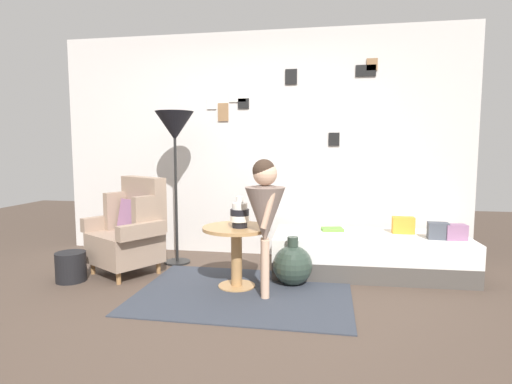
# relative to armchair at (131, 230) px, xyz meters

# --- Properties ---
(ground_plane) EXTENTS (12.00, 12.00, 0.00)m
(ground_plane) POSITION_rel_armchair_xyz_m (1.14, -0.95, -0.44)
(ground_plane) COLOR #4C3D33
(gallery_wall) EXTENTS (4.80, 0.12, 2.60)m
(gallery_wall) POSITION_rel_armchair_xyz_m (1.14, 1.00, 0.86)
(gallery_wall) COLOR silver
(gallery_wall) RESTS_ON ground
(rug) EXTENTS (1.85, 1.37, 0.01)m
(rug) POSITION_rel_armchair_xyz_m (1.26, -0.41, -0.43)
(rug) COLOR #333842
(rug) RESTS_ON ground
(armchair) EXTENTS (0.90, 0.84, 0.97)m
(armchair) POSITION_rel_armchair_xyz_m (0.00, 0.00, 0.00)
(armchair) COLOR #9E7042
(armchair) RESTS_ON ground
(daybed) EXTENTS (1.92, 0.86, 0.40)m
(daybed) POSITION_rel_armchair_xyz_m (2.39, 0.39, -0.24)
(daybed) COLOR #4C4742
(daybed) RESTS_ON ground
(pillow_head) EXTENTS (0.21, 0.14, 0.15)m
(pillow_head) POSITION_rel_armchair_xyz_m (3.16, 0.28, 0.03)
(pillow_head) COLOR gray
(pillow_head) RESTS_ON daybed
(pillow_mid) EXTENTS (0.19, 0.13, 0.16)m
(pillow_mid) POSITION_rel_armchair_xyz_m (3.01, 0.29, 0.04)
(pillow_mid) COLOR #474C56
(pillow_mid) RESTS_ON daybed
(pillow_back) EXTENTS (0.21, 0.12, 0.17)m
(pillow_back) POSITION_rel_armchair_xyz_m (2.73, 0.51, 0.04)
(pillow_back) COLOR orange
(pillow_back) RESTS_ON daybed
(side_table) EXTENTS (0.61, 0.61, 0.56)m
(side_table) POSITION_rel_armchair_xyz_m (1.16, -0.26, -0.03)
(side_table) COLOR tan
(side_table) RESTS_ON ground
(vase_striped) EXTENTS (0.17, 0.17, 0.28)m
(vase_striped) POSITION_rel_armchair_xyz_m (1.20, -0.30, 0.24)
(vase_striped) COLOR black
(vase_striped) RESTS_ON side_table
(floor_lamp) EXTENTS (0.41, 0.41, 1.66)m
(floor_lamp) POSITION_rel_armchair_xyz_m (0.33, 0.41, 1.00)
(floor_lamp) COLOR black
(floor_lamp) RESTS_ON ground
(person_child) EXTENTS (0.34, 0.34, 1.18)m
(person_child) POSITION_rel_armchair_xyz_m (1.45, -0.46, 0.32)
(person_child) COLOR #D8AD8E
(person_child) RESTS_ON ground
(book_on_daybed) EXTENTS (0.25, 0.20, 0.03)m
(book_on_daybed) POSITION_rel_armchair_xyz_m (2.02, 0.52, -0.02)
(book_on_daybed) COLOR #66A53A
(book_on_daybed) RESTS_ON daybed
(demijohn_near) EXTENTS (0.37, 0.37, 0.45)m
(demijohn_near) POSITION_rel_armchair_xyz_m (1.66, -0.10, -0.25)
(demijohn_near) COLOR #2D3D33
(demijohn_near) RESTS_ON ground
(magazine_basket) EXTENTS (0.28, 0.28, 0.28)m
(magazine_basket) POSITION_rel_armchair_xyz_m (-0.44, -0.37, -0.30)
(magazine_basket) COLOR black
(magazine_basket) RESTS_ON ground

